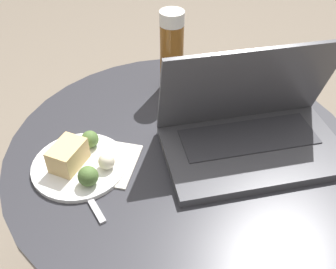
{
  "coord_description": "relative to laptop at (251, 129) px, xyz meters",
  "views": [
    {
      "loc": [
        0.02,
        -0.62,
        1.08
      ],
      "look_at": [
        -0.03,
        -0.04,
        0.58
      ],
      "focal_mm": 42.0,
      "sensor_mm": 36.0,
      "label": 1
    }
  ],
  "objects": [
    {
      "name": "napkin",
      "position": [
        -0.32,
        -0.07,
        -0.04
      ],
      "size": [
        0.2,
        0.15,
        0.0
      ],
      "color": "silver",
      "rests_on": "table"
    },
    {
      "name": "laptop",
      "position": [
        0.0,
        0.0,
        0.0
      ],
      "size": [
        0.42,
        0.32,
        0.22
      ],
      "color": "#47474C",
      "rests_on": "table"
    },
    {
      "name": "table",
      "position": [
        -0.14,
        -0.02,
        -0.17
      ],
      "size": [
        0.75,
        0.75,
        0.51
      ],
      "color": "#9E9EA3",
      "rests_on": "ground_plane"
    },
    {
      "name": "snack_plate",
      "position": [
        -0.34,
        -0.1,
        -0.03
      ],
      "size": [
        0.19,
        0.19,
        0.06
      ],
      "color": "white",
      "rests_on": "table"
    },
    {
      "name": "beer_glass",
      "position": [
        -0.18,
        0.21,
        0.06
      ],
      "size": [
        0.06,
        0.06,
        0.21
      ],
      "color": "brown",
      "rests_on": "table"
    },
    {
      "name": "fork",
      "position": [
        -0.33,
        -0.14,
        -0.04
      ],
      "size": [
        0.13,
        0.17,
        0.0
      ],
      "color": "#B2B2B7",
      "rests_on": "table"
    }
  ]
}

